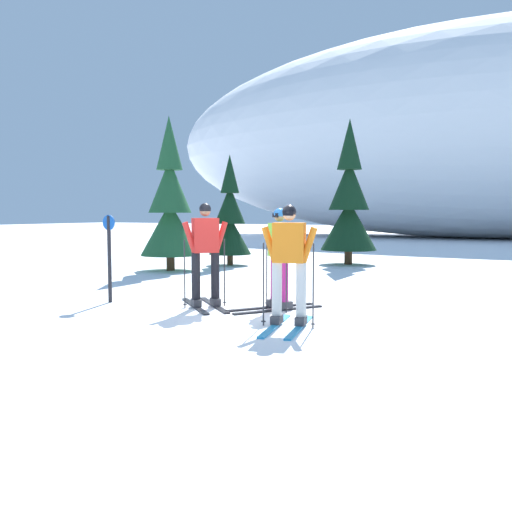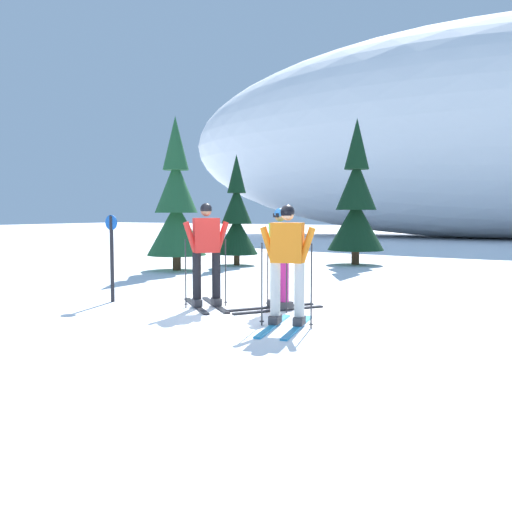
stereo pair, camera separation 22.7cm
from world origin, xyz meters
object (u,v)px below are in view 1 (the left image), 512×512
object	(u,v)px
skier_red_jacket	(205,252)
pine_tree_center_left	(230,219)
skier_orange_jacket	(289,262)
pine_tree_center	(349,204)
skier_lime_jacket	(279,257)
trail_marker_post	(109,253)
pine_tree_far_left	(170,206)

from	to	relation	value
skier_red_jacket	pine_tree_center_left	xyz separation A→B (m)	(-3.68, 6.90, 0.48)
skier_orange_jacket	pine_tree_center	world-z (taller)	pine_tree_center
skier_orange_jacket	skier_lime_jacket	size ratio (longest dim) A/B	1.02
pine_tree_center	trail_marker_post	distance (m)	9.51
skier_red_jacket	pine_tree_center_left	bearing A→B (deg)	118.08
pine_tree_center	trail_marker_post	xyz separation A→B (m)	(-1.33, -9.36, -1.01)
skier_orange_jacket	pine_tree_center_left	size ratio (longest dim) A/B	0.51
trail_marker_post	pine_tree_far_left	bearing A→B (deg)	115.98
skier_lime_jacket	skier_orange_jacket	bearing A→B (deg)	-58.05
pine_tree_center	trail_marker_post	bearing A→B (deg)	-98.08
skier_red_jacket	pine_tree_far_left	xyz separation A→B (m)	(-4.34, 4.72, 0.86)
pine_tree_center	pine_tree_far_left	bearing A→B (deg)	-131.97
pine_tree_far_left	pine_tree_center	xyz separation A→B (m)	(3.82, 4.25, 0.10)
skier_red_jacket	skier_lime_jacket	distance (m)	1.29
trail_marker_post	skier_red_jacket	bearing A→B (deg)	12.09
skier_orange_jacket	skier_lime_jacket	xyz separation A→B (m)	(-0.77, 1.24, -0.04)
pine_tree_center_left	skier_orange_jacket	bearing A→B (deg)	-53.63
skier_orange_jacket	pine_tree_far_left	world-z (taller)	pine_tree_far_left
pine_tree_center_left	trail_marker_post	bearing A→B (deg)	-75.92
skier_orange_jacket	pine_tree_center	bearing A→B (deg)	104.40
skier_red_jacket	skier_lime_jacket	xyz separation A→B (m)	(1.21, 0.45, -0.06)
skier_lime_jacket	trail_marker_post	xyz separation A→B (m)	(-3.06, -0.85, 0.01)
skier_lime_jacket	pine_tree_center_left	world-z (taller)	pine_tree_center_left
skier_orange_jacket	skier_red_jacket	bearing A→B (deg)	158.34
skier_red_jacket	trail_marker_post	size ratio (longest dim) A/B	1.13
skier_orange_jacket	skier_lime_jacket	world-z (taller)	skier_orange_jacket
skier_lime_jacket	pine_tree_center	world-z (taller)	pine_tree_center
skier_lime_jacket	pine_tree_center	size ratio (longest dim) A/B	0.38
skier_orange_jacket	trail_marker_post	xyz separation A→B (m)	(-3.83, 0.39, -0.03)
skier_orange_jacket	pine_tree_center_left	distance (m)	9.56
pine_tree_center_left	pine_tree_center	xyz separation A→B (m)	(3.16, 2.06, 0.48)
skier_lime_jacket	pine_tree_center_left	bearing A→B (deg)	127.16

